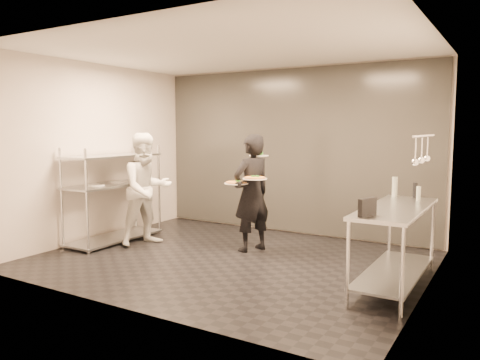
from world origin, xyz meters
The scene contains 13 objects.
room_shell centered at (0.00, 1.18, 1.40)m, with size 5.00×4.00×2.80m.
pass_rack centered at (-2.15, 0.00, 0.77)m, with size 0.60×1.60×1.50m.
prep_counter centered at (2.18, 0.00, 0.63)m, with size 0.60×1.80×0.92m.
utensil_rail centered at (2.43, 0.00, 1.55)m, with size 0.07×1.20×0.31m.
waiter centered at (0.02, 0.59, 0.85)m, with size 0.62×0.41×1.70m, color black.
chef centered at (-1.55, 0.10, 0.86)m, with size 0.83×0.65×1.71m, color white.
pizza_plate_near centered at (-0.10, 0.35, 1.02)m, with size 0.34×0.34×0.05m.
pizza_plate_far centered at (0.19, 0.38, 1.09)m, with size 0.34×0.34×0.05m.
salad_plate centered at (-0.02, 0.87, 1.39)m, with size 0.29×0.29×0.07m.
pos_monitor centered at (2.06, -0.72, 1.01)m, with size 0.05×0.25×0.18m, color black.
bottle_green centered at (1.98, 0.80, 1.04)m, with size 0.07×0.07×0.25m, color gray.
bottle_clear centered at (2.31, 0.57, 1.01)m, with size 0.05×0.05×0.17m, color gray.
bottle_dark centered at (2.23, 0.80, 1.01)m, with size 0.06×0.06×0.19m, color black.
Camera 1 is at (3.31, -5.24, 1.77)m, focal length 35.00 mm.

